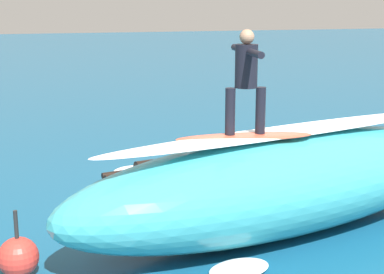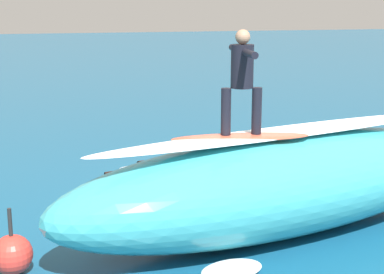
{
  "view_description": "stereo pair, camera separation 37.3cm",
  "coord_description": "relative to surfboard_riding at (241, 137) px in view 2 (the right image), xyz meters",
  "views": [
    {
      "loc": [
        4.1,
        10.23,
        3.69
      ],
      "look_at": [
        1.15,
        0.14,
        1.26
      ],
      "focal_mm": 55.52,
      "sensor_mm": 36.0,
      "label": 1
    },
    {
      "loc": [
        3.74,
        10.33,
        3.69
      ],
      "look_at": [
        1.15,
        0.14,
        1.26
      ],
      "focal_mm": 55.52,
      "sensor_mm": 36.0,
      "label": 2
    }
  ],
  "objects": [
    {
      "name": "surfboard_riding",
      "position": [
        0.0,
        0.0,
        0.0
      ],
      "size": [
        2.17,
        0.71,
        0.09
      ],
      "primitive_type": "ellipsoid",
      "rotation": [
        0.0,
        0.0,
        -0.1
      ],
      "color": "#E0563D",
      "rests_on": "wave_crest"
    },
    {
      "name": "surfer_riding",
      "position": [
        0.0,
        0.0,
        0.96
      ],
      "size": [
        0.62,
        1.48,
        1.56
      ],
      "rotation": [
        0.0,
        0.0,
        -0.1
      ],
      "color": "black",
      "rests_on": "surfboard_riding"
    },
    {
      "name": "surfboard_paddling",
      "position": [
        0.55,
        -3.82,
        -1.64
      ],
      "size": [
        2.49,
        1.0,
        0.06
      ],
      "primitive_type": "ellipsoid",
      "rotation": [
        0.0,
        0.0,
        -2.93
      ],
      "color": "silver",
      "rests_on": "ground_plane"
    },
    {
      "name": "foam_patch_mid",
      "position": [
        -1.64,
        -4.33,
        -1.6
      ],
      "size": [
        1.08,
        1.07,
        0.14
      ],
      "primitive_type": "ellipsoid",
      "rotation": [
        0.0,
        0.0,
        0.73
      ],
      "color": "white",
      "rests_on": "ground_plane"
    },
    {
      "name": "ground_plane",
      "position": [
        -0.88,
        -2.05,
        -1.67
      ],
      "size": [
        120.0,
        120.0,
        0.0
      ],
      "primitive_type": "plane",
      "color": "#145175"
    },
    {
      "name": "foam_patch_far",
      "position": [
        0.47,
        1.07,
        -1.61
      ],
      "size": [
        1.03,
        0.78,
        0.12
      ],
      "primitive_type": "ellipsoid",
      "rotation": [
        0.0,
        0.0,
        0.24
      ],
      "color": "white",
      "rests_on": "ground_plane"
    },
    {
      "name": "buoy_marker",
      "position": [
        3.4,
        0.33,
        -1.39
      ],
      "size": [
        0.56,
        0.56,
        0.95
      ],
      "color": "red",
      "rests_on": "ground_plane"
    },
    {
      "name": "surfer_paddling",
      "position": [
        0.69,
        -3.79,
        -1.47
      ],
      "size": [
        1.8,
        0.65,
        0.32
      ],
      "rotation": [
        0.0,
        0.0,
        -2.93
      ],
      "color": "black",
      "rests_on": "surfboard_paddling"
    },
    {
      "name": "foam_patch_near",
      "position": [
        1.03,
        -4.05,
        -1.58
      ],
      "size": [
        0.91,
        0.72,
        0.17
      ],
      "primitive_type": "ellipsoid",
      "rotation": [
        0.0,
        0.0,
        0.22
      ],
      "color": "white",
      "rests_on": "ground_plane"
    },
    {
      "name": "wave_crest",
      "position": [
        -0.85,
        -0.22,
        -0.86
      ],
      "size": [
        8.27,
        4.08,
        1.62
      ],
      "primitive_type": "ellipsoid",
      "rotation": [
        0.0,
        0.0,
        0.25
      ],
      "color": "teal",
      "rests_on": "ground_plane"
    },
    {
      "name": "wave_foam_lip",
      "position": [
        -0.85,
        -0.22,
        -0.01
      ],
      "size": [
        6.76,
        2.42,
        0.08
      ],
      "primitive_type": "ellipsoid",
      "rotation": [
        0.0,
        0.0,
        0.25
      ],
      "color": "white",
      "rests_on": "wave_crest"
    }
  ]
}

